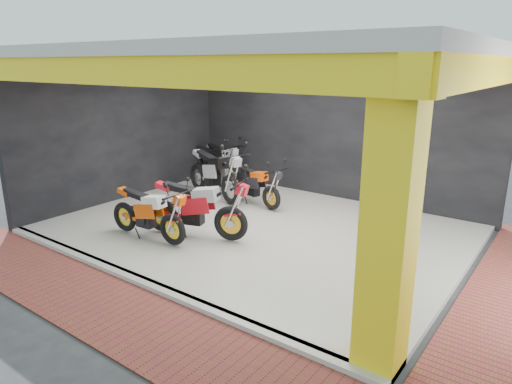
% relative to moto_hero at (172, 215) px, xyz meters
% --- Properties ---
extents(ground, '(80.00, 80.00, 0.00)m').
position_rel_moto_hero_xyz_m(ground, '(0.67, -0.25, -0.72)').
color(ground, '#2D2D30').
rests_on(ground, ground).
extents(showroom_floor, '(8.00, 6.00, 0.10)m').
position_rel_moto_hero_xyz_m(showroom_floor, '(0.67, 1.75, -0.67)').
color(showroom_floor, silver).
rests_on(showroom_floor, ground).
extents(showroom_ceiling, '(8.40, 6.40, 0.20)m').
position_rel_moto_hero_xyz_m(showroom_ceiling, '(0.67, 1.75, 2.88)').
color(showroom_ceiling, beige).
rests_on(showroom_ceiling, corner_column).
extents(back_wall, '(8.20, 0.20, 3.50)m').
position_rel_moto_hero_xyz_m(back_wall, '(0.67, 4.85, 1.03)').
color(back_wall, black).
rests_on(back_wall, ground).
extents(left_wall, '(0.20, 6.20, 3.50)m').
position_rel_moto_hero_xyz_m(left_wall, '(-3.43, 1.75, 1.03)').
color(left_wall, black).
rests_on(left_wall, ground).
extents(corner_column, '(0.50, 0.50, 3.50)m').
position_rel_moto_hero_xyz_m(corner_column, '(4.42, -1.00, 1.03)').
color(corner_column, yellow).
rests_on(corner_column, ground).
extents(header_beam_front, '(8.40, 0.30, 0.40)m').
position_rel_moto_hero_xyz_m(header_beam_front, '(0.67, -1.25, 2.58)').
color(header_beam_front, yellow).
rests_on(header_beam_front, corner_column).
extents(header_beam_right, '(0.30, 6.40, 0.40)m').
position_rel_moto_hero_xyz_m(header_beam_right, '(4.67, 1.75, 2.58)').
color(header_beam_right, yellow).
rests_on(header_beam_right, corner_column).
extents(floor_kerb, '(8.00, 0.20, 0.10)m').
position_rel_moto_hero_xyz_m(floor_kerb, '(0.67, -1.27, -0.67)').
color(floor_kerb, silver).
rests_on(floor_kerb, ground).
extents(paver_front, '(9.00, 1.40, 0.03)m').
position_rel_moto_hero_xyz_m(paver_front, '(0.67, -2.05, -0.70)').
color(paver_front, brown).
rests_on(paver_front, ground).
extents(moto_hero, '(2.06, 0.84, 1.24)m').
position_rel_moto_hero_xyz_m(moto_hero, '(0.00, 0.00, 0.00)').
color(moto_hero, '#DF4B09').
rests_on(moto_hero, showroom_floor).
extents(moto_row_a, '(2.44, 1.49, 1.40)m').
position_rel_moto_hero_xyz_m(moto_row_a, '(0.74, 0.81, 0.08)').
color(moto_row_a, red).
rests_on(moto_row_a, showroom_floor).
extents(moto_row_b, '(2.57, 1.57, 1.48)m').
position_rel_moto_hero_xyz_m(moto_row_b, '(-0.77, 2.62, 0.12)').
color(moto_row_b, '#96999D').
rests_on(moto_row_b, showroom_floor).
extents(moto_row_c, '(2.01, 1.09, 1.16)m').
position_rel_moto_hero_xyz_m(moto_row_c, '(0.27, 2.85, -0.04)').
color(moto_row_c, black).
rests_on(moto_row_c, showroom_floor).
extents(moto_row_d, '(2.07, 0.79, 1.26)m').
position_rel_moto_hero_xyz_m(moto_row_d, '(-2.16, 4.25, 0.01)').
color(moto_row_d, black).
rests_on(moto_row_d, showroom_floor).
extents(moto_row_e, '(2.18, 1.41, 1.25)m').
position_rel_moto_hero_xyz_m(moto_row_e, '(-2.10, 4.25, 0.01)').
color(moto_row_e, '#B4B5BC').
rests_on(moto_row_e, showroom_floor).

